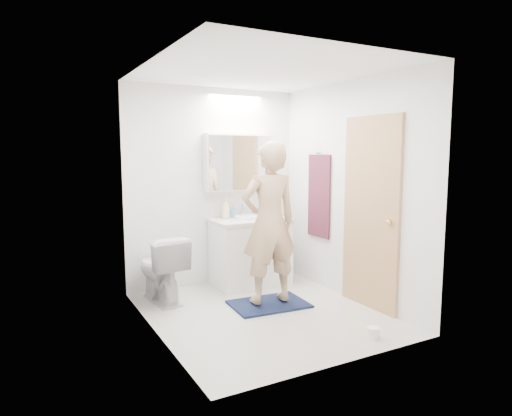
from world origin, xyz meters
TOP-DOWN VIEW (x-y plane):
  - floor at (0.00, 0.00)m, footprint 2.50×2.50m
  - ceiling at (0.00, 0.00)m, footprint 2.50×2.50m
  - wall_back at (0.00, 1.25)m, footprint 2.50×0.00m
  - wall_front at (0.00, -1.25)m, footprint 2.50×0.00m
  - wall_left at (-1.10, 0.00)m, footprint 0.00×2.50m
  - wall_right at (1.10, 0.00)m, footprint 0.00×2.50m
  - vanity_cabinet at (0.36, 0.96)m, footprint 0.90×0.55m
  - countertop at (0.36, 0.96)m, footprint 0.95×0.58m
  - sink_basin at (0.36, 0.99)m, footprint 0.36×0.36m
  - faucet at (0.36, 1.19)m, footprint 0.02×0.02m
  - medicine_cabinet at (0.30, 1.18)m, footprint 0.88×0.14m
  - mirror_panel at (0.30, 1.10)m, footprint 0.84×0.01m
  - toilet at (-0.80, 0.85)m, footprint 0.49×0.77m
  - bath_rug at (0.17, 0.18)m, footprint 0.84×0.61m
  - person at (0.17, 0.18)m, footprint 0.65×0.45m
  - door at (1.08, -0.35)m, footprint 0.04×0.80m
  - door_knob at (1.04, -0.65)m, footprint 0.06×0.06m
  - towel at (1.08, 0.55)m, footprint 0.02×0.42m
  - towel_hook at (1.07, 0.55)m, footprint 0.07×0.02m
  - soap_bottle_a at (0.10, 1.11)m, footprint 0.13×0.13m
  - soap_bottle_b at (0.22, 1.15)m, footprint 0.10×0.10m
  - toothbrush_cup at (0.55, 1.12)m, footprint 0.11×0.11m
  - toilet_paper_roll at (0.54, -1.00)m, footprint 0.11×0.11m

SIDE VIEW (x-z plane):
  - floor at x=0.00m, z-range 0.00..0.00m
  - bath_rug at x=0.17m, z-range 0.00..0.02m
  - toilet_paper_roll at x=0.54m, z-range 0.00..0.10m
  - toilet at x=-0.80m, z-range 0.00..0.74m
  - vanity_cabinet at x=0.36m, z-range 0.00..0.78m
  - countertop at x=0.36m, z-range 0.78..0.82m
  - sink_basin at x=0.36m, z-range 0.82..0.85m
  - toothbrush_cup at x=0.55m, z-range 0.82..0.91m
  - person at x=0.17m, z-range 0.05..1.74m
  - soap_bottle_b at x=0.22m, z-range 0.82..0.98m
  - faucet at x=0.36m, z-range 0.82..0.98m
  - soap_bottle_a at x=0.10m, z-range 0.82..1.07m
  - door_knob at x=1.04m, z-range 0.92..0.98m
  - door at x=1.08m, z-range 0.00..2.00m
  - towel at x=1.08m, z-range 0.60..1.60m
  - wall_back at x=0.00m, z-range -0.05..2.45m
  - wall_front at x=0.00m, z-range -0.05..2.45m
  - wall_left at x=-1.10m, z-range -0.05..2.45m
  - wall_right at x=1.10m, z-range -0.05..2.45m
  - medicine_cabinet at x=0.30m, z-range 1.15..1.85m
  - mirror_panel at x=0.30m, z-range 1.17..1.83m
  - towel_hook at x=1.07m, z-range 1.61..1.63m
  - ceiling at x=0.00m, z-range 2.40..2.40m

